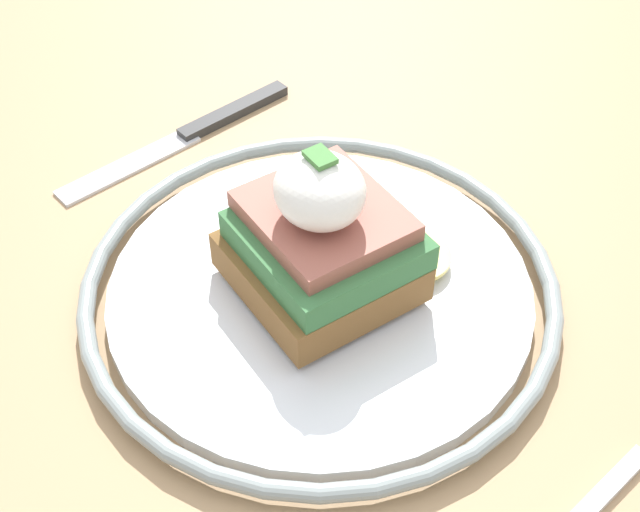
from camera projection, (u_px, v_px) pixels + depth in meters
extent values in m
cube|color=tan|center=(417.00, 298.00, 0.54)|extent=(1.03, 0.77, 0.03)
cylinder|color=tan|center=(379.00, 175.00, 1.20)|extent=(0.06, 0.06, 0.71)
cylinder|color=silver|center=(320.00, 292.00, 0.52)|extent=(0.25, 0.25, 0.01)
torus|color=gray|center=(320.00, 287.00, 0.51)|extent=(0.28, 0.28, 0.01)
cube|color=brown|center=(320.00, 266.00, 0.50)|extent=(0.09, 0.09, 0.02)
cube|color=#38703D|center=(327.00, 240.00, 0.49)|extent=(0.09, 0.09, 0.02)
cube|color=#9E5647|center=(324.00, 215.00, 0.48)|extent=(0.08, 0.07, 0.01)
ellipsoid|color=white|center=(320.00, 190.00, 0.46)|extent=(0.05, 0.05, 0.04)
cylinder|color=#EAD166|center=(411.00, 258.00, 0.52)|extent=(0.04, 0.04, 0.00)
cube|color=#47843D|center=(320.00, 157.00, 0.45)|extent=(0.02, 0.01, 0.00)
cube|color=#2D2D2D|center=(234.00, 111.00, 0.65)|extent=(0.02, 0.09, 0.01)
cube|color=silver|center=(129.00, 165.00, 0.61)|extent=(0.03, 0.11, 0.00)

